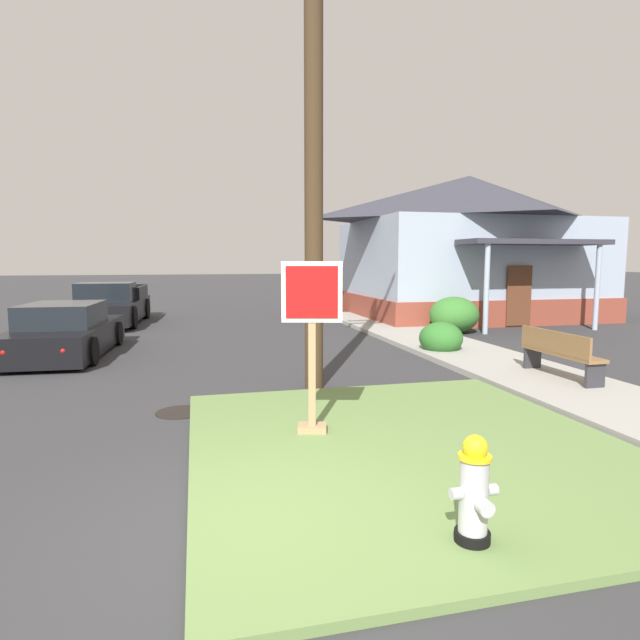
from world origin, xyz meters
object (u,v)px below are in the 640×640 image
at_px(parked_sedan_black, 66,333).
at_px(street_bench, 559,351).
at_px(stop_sign, 312,350).
at_px(utility_pole, 314,106).
at_px(manhole_cover, 180,412).
at_px(fire_hydrant, 474,492).
at_px(pickup_truck_black, 110,307).

bearing_deg(parked_sedan_black, street_bench, -28.72).
xyz_separation_m(stop_sign, utility_pole, (0.60, 2.51, 3.65)).
bearing_deg(stop_sign, utility_pole, 76.54).
relative_size(stop_sign, manhole_cover, 3.06).
height_order(manhole_cover, parked_sedan_black, parked_sedan_black).
bearing_deg(fire_hydrant, manhole_cover, 117.90).
distance_m(stop_sign, parked_sedan_black, 8.15).
bearing_deg(parked_sedan_black, pickup_truck_black, 89.26).
bearing_deg(utility_pole, stop_sign, -103.46).
distance_m(fire_hydrant, utility_pole, 6.84).
bearing_deg(street_bench, utility_pole, 170.25).
relative_size(manhole_cover, street_bench, 0.39).
height_order(stop_sign, pickup_truck_black, stop_sign).
relative_size(manhole_cover, parked_sedan_black, 0.16).
distance_m(pickup_truck_black, street_bench, 14.59).
height_order(fire_hydrant, street_bench, street_bench).
relative_size(stop_sign, street_bench, 1.19).
bearing_deg(pickup_truck_black, street_bench, -50.69).
height_order(fire_hydrant, stop_sign, stop_sign).
bearing_deg(manhole_cover, street_bench, 2.24).
relative_size(parked_sedan_black, pickup_truck_black, 0.85).
relative_size(fire_hydrant, parked_sedan_black, 0.19).
distance_m(fire_hydrant, parked_sedan_black, 10.89).
height_order(parked_sedan_black, utility_pole, utility_pole).
height_order(pickup_truck_black, street_bench, pickup_truck_black).
xyz_separation_m(pickup_truck_black, street_bench, (9.24, -11.29, -0.02)).
relative_size(fire_hydrant, stop_sign, 0.40).
bearing_deg(parked_sedan_black, stop_sign, -57.65).
distance_m(fire_hydrant, street_bench, 6.31).
height_order(pickup_truck_black, utility_pole, utility_pole).
bearing_deg(stop_sign, pickup_truck_black, 108.12).
bearing_deg(pickup_truck_black, stop_sign, -71.88).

